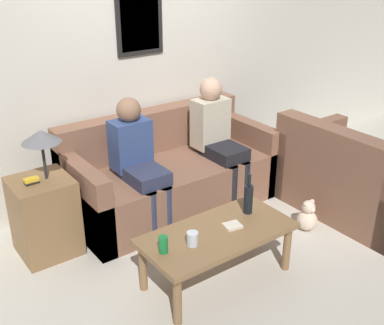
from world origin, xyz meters
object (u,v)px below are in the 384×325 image
object	(u,v)px
drinking_glass	(192,239)
person_right	(218,135)
wine_bottle	(248,198)
teddy_bear	(307,217)
person_left	(138,159)
coffee_table	(218,238)
couch_main	(169,175)
couch_side	(354,180)

from	to	relation	value
drinking_glass	person_right	world-z (taller)	person_right
wine_bottle	teddy_bear	world-z (taller)	wine_bottle
drinking_glass	wine_bottle	bearing A→B (deg)	9.93
person_left	teddy_bear	distance (m)	1.59
person_left	coffee_table	bearing A→B (deg)	-87.04
wine_bottle	drinking_glass	bearing A→B (deg)	-170.07
wine_bottle	person_right	xyz separation A→B (m)	(0.47, 0.96, 0.12)
couch_main	drinking_glass	bearing A→B (deg)	-116.70
teddy_bear	couch_side	bearing A→B (deg)	-0.67
couch_main	person_left	bearing A→B (deg)	-160.51
couch_side	drinking_glass	bearing A→B (deg)	92.89
coffee_table	wine_bottle	bearing A→B (deg)	11.73
wine_bottle	teddy_bear	xyz separation A→B (m)	(0.73, -0.00, -0.42)
drinking_glass	person_left	world-z (taller)	person_left
couch_main	teddy_bear	distance (m)	1.35
couch_side	drinking_glass	size ratio (longest dim) A/B	13.32
coffee_table	wine_bottle	xyz separation A→B (m)	(0.36, 0.08, 0.18)
drinking_glass	person_left	xyz separation A→B (m)	(0.20, 1.07, 0.17)
drinking_glass	teddy_bear	xyz separation A→B (m)	(1.35, 0.11, -0.35)
wine_bottle	person_left	xyz separation A→B (m)	(-0.42, 0.97, 0.10)
couch_main	teddy_bear	bearing A→B (deg)	-56.69
person_left	teddy_bear	bearing A→B (deg)	-40.17
wine_bottle	teddy_bear	bearing A→B (deg)	-0.11
coffee_table	teddy_bear	bearing A→B (deg)	3.86
couch_side	wine_bottle	bearing A→B (deg)	89.63
drinking_glass	person_left	size ratio (longest dim) A/B	0.09
wine_bottle	person_left	world-z (taller)	person_left
drinking_glass	teddy_bear	size ratio (longest dim) A/B	0.34
couch_side	person_left	xyz separation A→B (m)	(-1.76, 0.97, 0.33)
wine_bottle	drinking_glass	distance (m)	0.63
drinking_glass	couch_side	bearing A→B (deg)	2.89
couch_side	person_right	world-z (taller)	person_right
wine_bottle	drinking_glass	world-z (taller)	wine_bottle
coffee_table	drinking_glass	size ratio (longest dim) A/B	11.57
person_left	teddy_bear	size ratio (longest dim) A/B	3.99
coffee_table	person_left	distance (m)	1.08
couch_main	teddy_bear	xyz separation A→B (m)	(0.73, -1.11, -0.19)
couch_side	coffee_table	size ratio (longest dim) A/B	1.15
coffee_table	wine_bottle	world-z (taller)	wine_bottle
wine_bottle	person_right	distance (m)	1.08
couch_side	wine_bottle	world-z (taller)	couch_side
coffee_table	person_right	xyz separation A→B (m)	(0.83, 1.04, 0.30)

